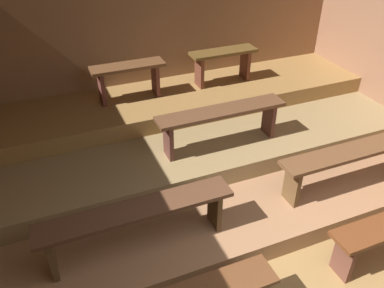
# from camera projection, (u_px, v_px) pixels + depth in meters

# --- Properties ---
(ground) EXTENTS (6.12, 4.84, 0.08)m
(ground) POSITION_uv_depth(u_px,v_px,m) (226.00, 196.00, 4.68)
(ground) COLOR olive
(wall_back) EXTENTS (6.12, 0.06, 2.59)m
(wall_back) POSITION_uv_depth(u_px,v_px,m) (165.00, 35.00, 5.54)
(wall_back) COLOR #895E3F
(wall_back) RESTS_ON ground
(platform_lower) EXTENTS (5.32, 3.08, 0.22)m
(platform_lower) POSITION_uv_depth(u_px,v_px,m) (209.00, 164.00, 4.97)
(platform_lower) COLOR #9B6D4B
(platform_lower) RESTS_ON ground
(platform_middle) EXTENTS (5.32, 2.13, 0.22)m
(platform_middle) POSITION_uv_depth(u_px,v_px,m) (195.00, 131.00, 5.22)
(platform_middle) COLOR olive
(platform_middle) RESTS_ON platform_lower
(platform_upper) EXTENTS (5.32, 1.13, 0.22)m
(platform_upper) POSITION_uv_depth(u_px,v_px,m) (181.00, 100.00, 5.48)
(platform_upper) COLOR olive
(platform_upper) RESTS_ON platform_middle
(bench_lower_left) EXTENTS (1.77, 0.28, 0.47)m
(bench_lower_left) POSITION_uv_depth(u_px,v_px,m) (137.00, 217.00, 3.48)
(bench_lower_left) COLOR #553422
(bench_lower_left) RESTS_ON platform_lower
(bench_lower_right) EXTENTS (1.77, 0.28, 0.47)m
(bench_lower_right) POSITION_uv_depth(u_px,v_px,m) (354.00, 156.00, 4.25)
(bench_lower_right) COLOR brown
(bench_lower_right) RESTS_ON platform_lower
(bench_middle_center) EXTENTS (1.55, 0.28, 0.47)m
(bench_middle_center) POSITION_uv_depth(u_px,v_px,m) (221.00, 117.00, 4.54)
(bench_middle_center) COLOR brown
(bench_middle_center) RESTS_ON platform_middle
(bench_upper_left) EXTENTS (0.95, 0.28, 0.47)m
(bench_upper_left) POSITION_uv_depth(u_px,v_px,m) (128.00, 74.00, 5.09)
(bench_upper_left) COLOR brown
(bench_upper_left) RESTS_ON platform_upper
(bench_upper_right) EXTENTS (0.95, 0.28, 0.47)m
(bench_upper_right) POSITION_uv_depth(u_px,v_px,m) (223.00, 60.00, 5.52)
(bench_upper_right) COLOR brown
(bench_upper_right) RESTS_ON platform_upper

